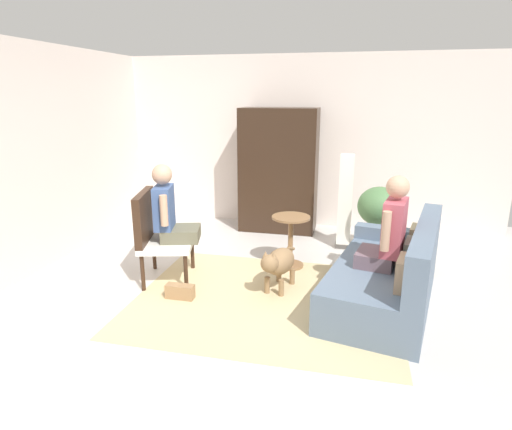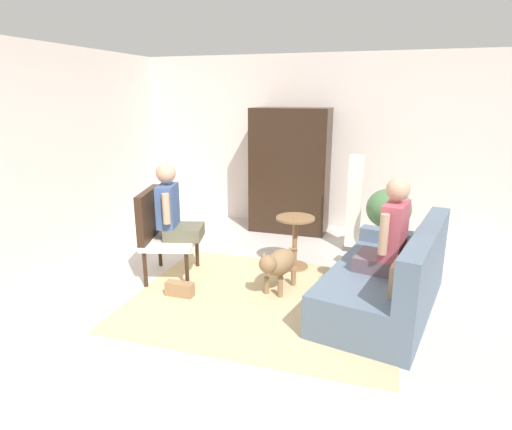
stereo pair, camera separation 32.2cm
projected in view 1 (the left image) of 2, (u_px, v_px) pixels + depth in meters
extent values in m
plane|color=beige|center=(264.00, 299.00, 4.36)|extent=(6.56, 6.56, 0.00)
cube|color=silver|center=(302.00, 142.00, 6.63)|extent=(6.07, 0.12, 2.59)
cube|color=silver|center=(31.00, 159.00, 4.90)|extent=(0.12, 6.06, 2.59)
cube|color=#C6B284|center=(265.00, 299.00, 4.35)|extent=(2.61, 2.15, 0.01)
cube|color=slate|center=(381.00, 285.00, 4.23)|extent=(1.25, 1.93, 0.40)
cube|color=slate|center=(425.00, 249.00, 3.96)|extent=(0.55, 1.78, 0.46)
cube|color=slate|center=(395.00, 235.00, 4.85)|extent=(0.91, 0.37, 0.15)
cube|color=tan|center=(403.00, 273.00, 3.65)|extent=(0.17, 0.33, 0.28)
cube|color=gray|center=(410.00, 254.00, 4.08)|extent=(0.16, 0.33, 0.28)
cube|color=#C6B284|center=(415.00, 239.00, 4.50)|extent=(0.16, 0.31, 0.28)
cylinder|color=#382316|center=(192.00, 252.00, 5.09)|extent=(0.04, 0.04, 0.40)
cylinder|color=#382316|center=(186.00, 272.00, 4.52)|extent=(0.04, 0.04, 0.40)
cylinder|color=#382316|center=(154.00, 253.00, 5.08)|extent=(0.04, 0.04, 0.40)
cylinder|color=#382316|center=(143.00, 273.00, 4.51)|extent=(0.04, 0.04, 0.40)
cube|color=white|center=(168.00, 242.00, 4.74)|extent=(0.71, 0.81, 0.06)
cube|color=#382316|center=(144.00, 217.00, 4.65)|extent=(0.25, 0.69, 0.54)
cube|color=#624F59|center=(376.00, 258.00, 4.18)|extent=(0.43, 0.47, 0.14)
cube|color=#B24C59|center=(394.00, 227.00, 4.03)|extent=(0.26, 0.43, 0.52)
sphere|color=tan|center=(398.00, 187.00, 3.93)|extent=(0.21, 0.21, 0.21)
cylinder|color=tan|center=(386.00, 231.00, 3.83)|extent=(0.08, 0.08, 0.37)
cylinder|color=tan|center=(394.00, 218.00, 4.25)|extent=(0.08, 0.08, 0.37)
cube|color=#615E49|center=(181.00, 234.00, 4.72)|extent=(0.48, 0.45, 0.14)
cube|color=#3F598C|center=(164.00, 207.00, 4.63)|extent=(0.27, 0.40, 0.46)
sphere|color=tan|center=(162.00, 174.00, 4.53)|extent=(0.21, 0.21, 0.21)
cylinder|color=tan|center=(171.00, 200.00, 4.84)|extent=(0.08, 0.08, 0.32)
cylinder|color=tan|center=(164.00, 211.00, 4.41)|extent=(0.08, 0.08, 0.32)
cylinder|color=olive|center=(291.00, 217.00, 5.03)|extent=(0.45, 0.45, 0.02)
cylinder|color=olive|center=(290.00, 243.00, 5.12)|extent=(0.06, 0.06, 0.60)
cylinder|color=olive|center=(290.00, 265.00, 5.20)|extent=(0.33, 0.33, 0.03)
ellipsoid|color=olive|center=(280.00, 261.00, 4.52)|extent=(0.35, 0.50, 0.26)
sphere|color=olive|center=(270.00, 264.00, 4.26)|extent=(0.18, 0.18, 0.18)
cone|color=olive|center=(274.00, 256.00, 4.21)|extent=(0.06, 0.06, 0.06)
cone|color=olive|center=(266.00, 254.00, 4.25)|extent=(0.06, 0.06, 0.06)
cylinder|color=olive|center=(291.00, 249.00, 4.78)|extent=(0.07, 0.18, 0.10)
cylinder|color=olive|center=(281.00, 288.00, 4.41)|extent=(0.06, 0.06, 0.18)
cylinder|color=olive|center=(267.00, 285.00, 4.48)|extent=(0.06, 0.06, 0.18)
cylinder|color=olive|center=(292.00, 276.00, 4.69)|extent=(0.06, 0.06, 0.18)
cylinder|color=olive|center=(279.00, 274.00, 4.76)|extent=(0.06, 0.06, 0.18)
cylinder|color=beige|center=(376.00, 245.00, 5.62)|extent=(0.28, 0.28, 0.21)
cylinder|color=brown|center=(378.00, 230.00, 5.56)|extent=(0.03, 0.03, 0.20)
ellipsoid|color=#4B7545|center=(380.00, 206.00, 5.47)|extent=(0.55, 0.55, 0.50)
cube|color=#4C4742|center=(343.00, 245.00, 5.86)|extent=(0.20, 0.20, 0.06)
cube|color=white|center=(345.00, 200.00, 5.69)|extent=(0.18, 0.18, 1.20)
cube|color=black|center=(279.00, 170.00, 6.41)|extent=(1.13, 0.56, 1.82)
cube|color=#99724C|center=(180.00, 292.00, 4.36)|extent=(0.29, 0.11, 0.15)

